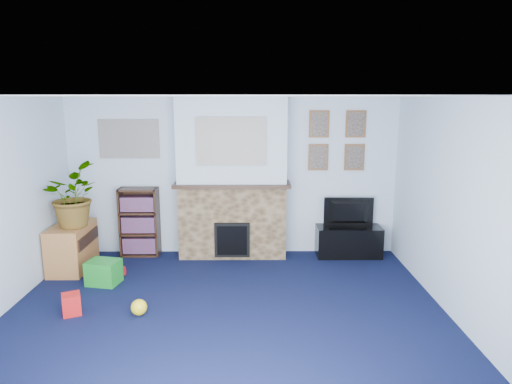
{
  "coord_description": "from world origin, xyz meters",
  "views": [
    {
      "loc": [
        0.31,
        -4.64,
        2.39
      ],
      "look_at": [
        0.35,
        0.99,
        1.22
      ],
      "focal_mm": 32.0,
      "sensor_mm": 36.0,
      "label": 1
    }
  ],
  "objects_px": {
    "television": "(349,213)",
    "bookshelf": "(140,223)",
    "sideboard": "(72,245)",
    "tv_stand": "(348,242)"
  },
  "relations": [
    {
      "from": "television",
      "to": "bookshelf",
      "type": "relative_size",
      "value": 0.72
    },
    {
      "from": "television",
      "to": "sideboard",
      "type": "distance_m",
      "value": 4.06
    },
    {
      "from": "bookshelf",
      "to": "sideboard",
      "type": "xyz_separation_m",
      "value": [
        -0.82,
        -0.6,
        -0.15
      ]
    },
    {
      "from": "tv_stand",
      "to": "sideboard",
      "type": "relative_size",
      "value": 1.18
    },
    {
      "from": "tv_stand",
      "to": "television",
      "type": "relative_size",
      "value": 1.29
    },
    {
      "from": "television",
      "to": "sideboard",
      "type": "xyz_separation_m",
      "value": [
        -4.01,
        -0.54,
        -0.33
      ]
    },
    {
      "from": "tv_stand",
      "to": "bookshelf",
      "type": "bearing_deg",
      "value": 178.63
    },
    {
      "from": "tv_stand",
      "to": "sideboard",
      "type": "xyz_separation_m",
      "value": [
        -4.01,
        -0.52,
        0.12
      ]
    },
    {
      "from": "television",
      "to": "bookshelf",
      "type": "height_order",
      "value": "bookshelf"
    },
    {
      "from": "bookshelf",
      "to": "tv_stand",
      "type": "bearing_deg",
      "value": -1.37
    }
  ]
}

